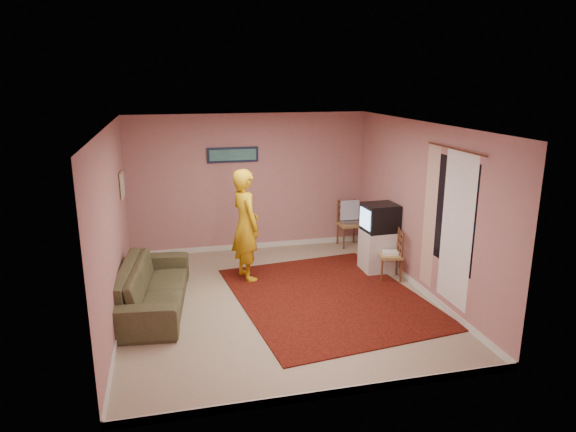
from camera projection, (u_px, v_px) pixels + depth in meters
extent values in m
plane|color=tan|center=(278.00, 300.00, 7.68)|extent=(5.00, 5.00, 0.00)
cube|color=#B5777B|center=(249.00, 183.00, 9.69)|extent=(4.50, 0.02, 2.60)
cube|color=#B5777B|center=(332.00, 282.00, 4.99)|extent=(4.50, 0.02, 2.60)
cube|color=#B5777B|center=(113.00, 227.00, 6.84)|extent=(0.02, 5.00, 2.60)
cube|color=#B5777B|center=(421.00, 208.00, 7.85)|extent=(0.02, 5.00, 2.60)
cube|color=silver|center=(277.00, 125.00, 7.00)|extent=(4.50, 5.00, 0.02)
cube|color=silver|center=(251.00, 246.00, 10.01)|extent=(4.50, 0.02, 0.10)
cube|color=silver|center=(329.00, 394.00, 5.33)|extent=(4.50, 0.02, 0.10)
cube|color=silver|center=(121.00, 313.00, 7.16)|extent=(0.02, 5.00, 0.10)
cube|color=silver|center=(415.00, 284.00, 8.17)|extent=(0.02, 5.00, 0.10)
cube|color=black|center=(453.00, 213.00, 6.96)|extent=(0.01, 1.10, 1.50)
cube|color=white|center=(456.00, 230.00, 6.87)|extent=(0.01, 0.75, 2.10)
cube|color=#ECE6C9|center=(430.00, 217.00, 7.52)|extent=(0.01, 0.35, 2.10)
cylinder|color=brown|center=(455.00, 149.00, 6.72)|extent=(0.02, 1.40, 0.02)
cube|color=#131A35|center=(233.00, 155.00, 9.45)|extent=(0.95, 0.03, 0.28)
cube|color=#2C617A|center=(233.00, 155.00, 9.43)|extent=(0.86, 0.01, 0.20)
cube|color=#CBB78B|center=(122.00, 185.00, 8.28)|extent=(0.03, 0.38, 0.42)
cube|color=#B2BCC2|center=(123.00, 185.00, 8.28)|extent=(0.01, 0.30, 0.34)
cube|color=black|center=(328.00, 297.00, 7.79)|extent=(3.00, 3.57, 0.02)
cube|color=silver|center=(378.00, 251.00, 8.79)|extent=(0.56, 0.51, 0.71)
cube|color=black|center=(380.00, 217.00, 8.64)|extent=(0.56, 0.51, 0.47)
cube|color=#8CB2F2|center=(365.00, 219.00, 8.56)|extent=(0.04, 0.39, 0.33)
cube|color=tan|center=(349.00, 224.00, 10.06)|extent=(0.42, 0.41, 0.05)
cube|color=brown|center=(350.00, 213.00, 10.00)|extent=(0.41, 0.06, 0.47)
cube|color=#B6B6BB|center=(349.00, 222.00, 10.05)|extent=(0.34, 0.25, 0.06)
cube|color=#8CAFE6|center=(350.00, 210.00, 9.99)|extent=(0.37, 0.05, 0.39)
cube|color=tan|center=(390.00, 255.00, 8.41)|extent=(0.44, 0.45, 0.05)
cube|color=brown|center=(391.00, 243.00, 8.36)|extent=(0.12, 0.38, 0.43)
cube|color=white|center=(390.00, 253.00, 8.40)|extent=(0.27, 0.22, 0.05)
imported|color=#4B4A2D|center=(153.00, 286.00, 7.37)|extent=(1.12, 2.32, 0.65)
imported|color=gold|center=(246.00, 225.00, 8.30)|extent=(0.61, 0.77, 1.84)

